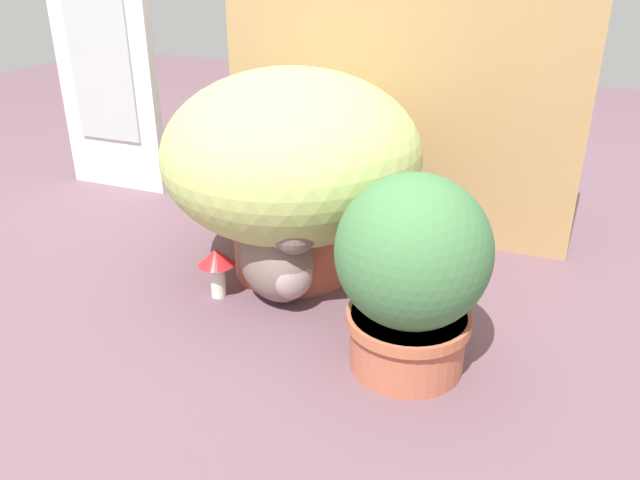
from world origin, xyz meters
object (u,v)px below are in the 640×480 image
leafy_planter (412,272)px  mushroom_ornament_red (217,263)px  cat (278,255)px  grass_planter (292,163)px

leafy_planter → mushroom_ornament_red: 0.54m
leafy_planter → cat: bearing=157.8°
mushroom_ornament_red → leafy_planter: bearing=-11.4°
leafy_planter → grass_planter: bearing=142.5°
leafy_planter → cat: size_ratio=1.30×
grass_planter → mushroom_ornament_red: grass_planter is taller
grass_planter → cat: (0.03, -0.16, -0.19)m
leafy_planter → mushroom_ornament_red: (-0.52, 0.10, -0.13)m
grass_planter → mushroom_ornament_red: 0.32m
cat → mushroom_ornament_red: bearing=-162.6°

